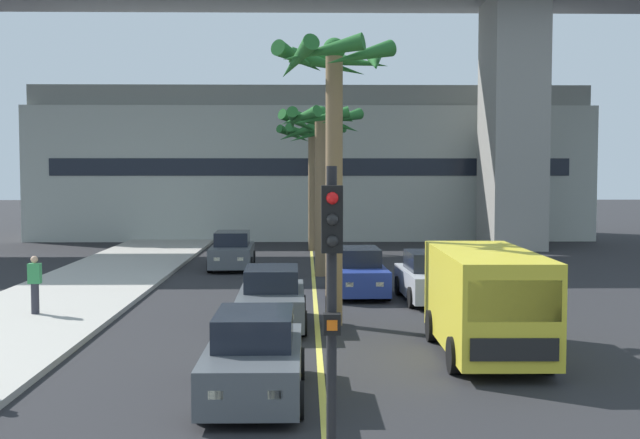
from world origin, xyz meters
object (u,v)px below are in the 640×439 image
(car_queue_front, at_px, (430,278))
(car_queue_fifth, at_px, (272,299))
(car_queue_second, at_px, (254,358))
(palm_tree_mid_median, at_px, (311,143))
(palm_tree_far_median, at_px, (334,102))
(traffic_light_median_near, at_px, (332,296))
(car_queue_fourth, at_px, (232,252))
(pedestrian_mid_block, at_px, (35,284))
(palm_tree_near_median, at_px, (320,140))
(car_queue_third, at_px, (358,273))
(delivery_van, at_px, (486,299))

(car_queue_front, distance_m, car_queue_fifth, 6.36)
(car_queue_second, bearing_deg, palm_tree_mid_median, 87.34)
(car_queue_second, distance_m, palm_tree_far_median, 8.82)
(traffic_light_median_near, height_order, palm_tree_mid_median, palm_tree_mid_median)
(car_queue_front, xyz_separation_m, palm_tree_mid_median, (-3.66, 16.14, 4.83))
(car_queue_fourth, distance_m, pedestrian_mid_block, 12.33)
(car_queue_front, xyz_separation_m, palm_tree_near_median, (-3.39, 6.12, 4.62))
(car_queue_front, xyz_separation_m, car_queue_third, (-2.21, 1.36, 0.00))
(car_queue_second, relative_size, traffic_light_median_near, 0.98)
(delivery_van, height_order, palm_tree_mid_median, palm_tree_mid_median)
(palm_tree_far_median, bearing_deg, car_queue_fourth, 107.09)
(delivery_van, bearing_deg, traffic_light_median_near, -113.42)
(car_queue_front, xyz_separation_m, pedestrian_mid_block, (-11.52, -2.93, 0.28))
(car_queue_second, height_order, palm_tree_far_median, palm_tree_far_median)
(car_queue_third, xyz_separation_m, car_queue_fourth, (-4.85, 7.20, 0.00))
(palm_tree_mid_median, bearing_deg, traffic_light_median_near, -90.03)
(palm_tree_far_median, bearing_deg, car_queue_front, 50.78)
(car_queue_third, bearing_deg, car_queue_fifth, -115.96)
(car_queue_third, bearing_deg, delivery_van, -75.96)
(car_queue_second, bearing_deg, car_queue_front, 65.61)
(car_queue_fifth, height_order, palm_tree_near_median, palm_tree_near_median)
(delivery_van, xyz_separation_m, traffic_light_median_near, (-3.72, -8.58, 1.43))
(car_queue_fourth, relative_size, palm_tree_mid_median, 0.63)
(palm_tree_mid_median, bearing_deg, delivery_van, -81.16)
(car_queue_fourth, distance_m, palm_tree_mid_median, 9.61)
(delivery_van, xyz_separation_m, palm_tree_far_median, (-3.26, 3.71, 4.67))
(car_queue_fourth, xyz_separation_m, palm_tree_near_median, (3.67, -2.44, 4.62))
(car_queue_front, bearing_deg, traffic_light_median_near, -102.75)
(car_queue_third, xyz_separation_m, palm_tree_far_median, (-1.00, -5.31, 5.24))
(pedestrian_mid_block, bearing_deg, palm_tree_far_median, -6.98)
(palm_tree_near_median, relative_size, palm_tree_far_median, 0.87)
(pedestrian_mid_block, bearing_deg, car_queue_second, -50.14)
(palm_tree_near_median, height_order, palm_tree_mid_median, palm_tree_near_median)
(car_queue_front, relative_size, car_queue_third, 1.00)
(car_queue_fifth, distance_m, palm_tree_near_median, 11.30)
(delivery_van, distance_m, palm_tree_far_median, 6.80)
(car_queue_front, height_order, palm_tree_far_median, palm_tree_far_median)
(car_queue_fifth, height_order, traffic_light_median_near, traffic_light_median_near)
(traffic_light_median_near, xyz_separation_m, palm_tree_near_median, (0.29, 22.35, 2.62))
(car_queue_second, xyz_separation_m, palm_tree_near_median, (1.52, 16.96, 4.62))
(car_queue_front, distance_m, car_queue_fourth, 11.10)
(delivery_van, height_order, pedestrian_mid_block, delivery_van)
(traffic_light_median_near, bearing_deg, car_queue_second, 102.93)
(car_queue_second, relative_size, car_queue_fourth, 0.99)
(palm_tree_far_median, bearing_deg, pedestrian_mid_block, 173.02)
(palm_tree_mid_median, relative_size, pedestrian_mid_block, 4.07)
(car_queue_third, distance_m, pedestrian_mid_block, 10.25)
(palm_tree_near_median, height_order, pedestrian_mid_block, palm_tree_near_median)
(car_queue_fourth, bearing_deg, palm_tree_mid_median, 65.80)
(delivery_van, bearing_deg, palm_tree_mid_median, 98.84)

